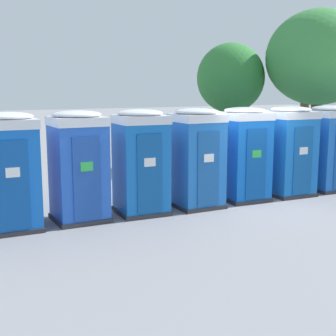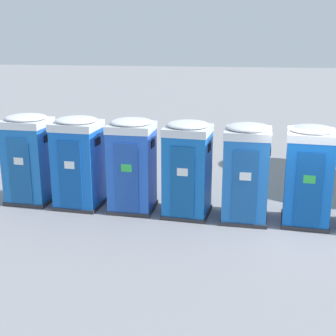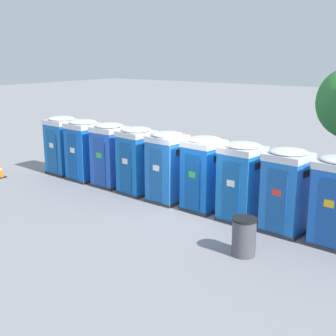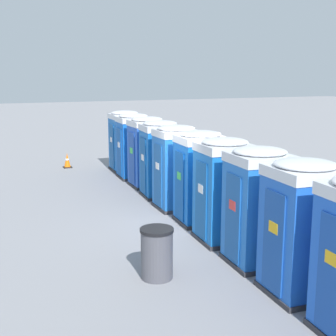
# 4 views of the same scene
# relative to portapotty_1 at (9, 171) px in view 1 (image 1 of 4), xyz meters

# --- Properties ---
(ground_plane) EXTENTS (120.00, 120.00, 0.00)m
(ground_plane) POSITION_rel_portapotty_1_xyz_m (6.09, -0.68, -1.28)
(ground_plane) COLOR gray
(portapotty_1) EXTENTS (1.29, 1.27, 2.54)m
(portapotty_1) POSITION_rel_portapotty_1_xyz_m (0.00, 0.00, 0.00)
(portapotty_1) COLOR #2D2D33
(portapotty_1) RESTS_ON ground
(portapotty_2) EXTENTS (1.22, 1.23, 2.54)m
(portapotty_2) POSITION_rel_portapotty_1_xyz_m (1.53, -0.04, 0.00)
(portapotty_2) COLOR #2D2D33
(portapotty_2) RESTS_ON ground
(portapotty_3) EXTENTS (1.29, 1.31, 2.54)m
(portapotty_3) POSITION_rel_portapotty_1_xyz_m (3.05, -0.18, 0.00)
(portapotty_3) COLOR #2D2D33
(portapotty_3) RESTS_ON ground
(portapotty_4) EXTENTS (1.22, 1.25, 2.54)m
(portapotty_4) POSITION_rel_portapotty_1_xyz_m (4.58, -0.31, 0.00)
(portapotty_4) COLOR #2D2D33
(portapotty_4) RESTS_ON ground
(portapotty_5) EXTENTS (1.27, 1.29, 2.54)m
(portapotty_5) POSITION_rel_portapotty_1_xyz_m (6.11, -0.31, 0.00)
(portapotty_5) COLOR #2D2D33
(portapotty_5) RESTS_ON ground
(portapotty_6) EXTENTS (1.31, 1.30, 2.54)m
(portapotty_6) POSITION_rel_portapotty_1_xyz_m (7.63, -0.47, 0.00)
(portapotty_6) COLOR #2D2D33
(portapotty_6) RESTS_ON ground
(portapotty_7) EXTENTS (1.30, 1.29, 2.54)m
(portapotty_7) POSITION_rel_portapotty_1_xyz_m (9.16, -0.54, 0.00)
(portapotty_7) COLOR #2D2D33
(portapotty_7) RESTS_ON ground
(street_tree_0) EXTENTS (2.60, 2.60, 5.32)m
(street_tree_0) POSITION_rel_portapotty_1_xyz_m (14.07, 5.27, 2.66)
(street_tree_0) COLOR brown
(street_tree_0) RESTS_ON ground
(street_tree_1) EXTENTS (2.63, 2.63, 4.79)m
(street_tree_1) POSITION_rel_portapotty_1_xyz_m (9.38, 4.65, 2.12)
(street_tree_1) COLOR brown
(street_tree_1) RESTS_ON ground
(street_tree_2) EXTENTS (3.88, 3.88, 5.92)m
(street_tree_2) POSITION_rel_portapotty_1_xyz_m (11.67, 2.35, 2.86)
(street_tree_2) COLOR brown
(street_tree_2) RESTS_ON ground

